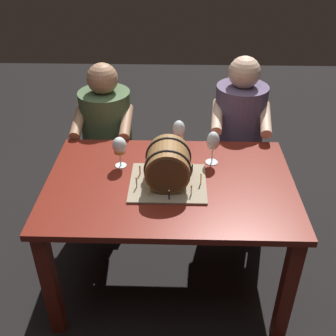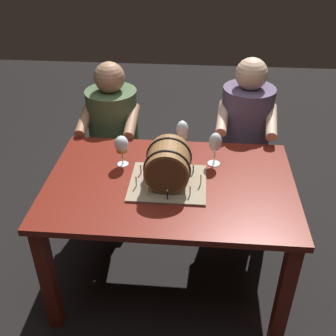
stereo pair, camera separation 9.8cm
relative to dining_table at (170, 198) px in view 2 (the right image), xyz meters
name	(u,v)px [view 2 (the right image)]	position (x,y,z in m)	size (l,w,h in m)	color
ground_plane	(170,277)	(0.00, 0.00, -0.63)	(8.00, 8.00, 0.00)	black
dining_table	(170,198)	(0.00, 0.00, 0.00)	(1.33, 0.89, 0.74)	maroon
barrel_cake	(168,166)	(-0.01, -0.02, 0.22)	(0.40, 0.36, 0.25)	gray
wine_glass_amber	(122,145)	(-0.28, 0.15, 0.24)	(0.08, 0.08, 0.18)	white
wine_glass_empty	(215,143)	(0.23, 0.20, 0.25)	(0.07, 0.07, 0.20)	white
wine_glass_white	(182,131)	(0.04, 0.34, 0.24)	(0.07, 0.07, 0.19)	white
person_seated_left	(115,145)	(-0.45, 0.72, -0.10)	(0.38, 0.46, 1.14)	#2A3A24
person_seated_right	(243,148)	(0.45, 0.72, -0.08)	(0.40, 0.49, 1.19)	#372D40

